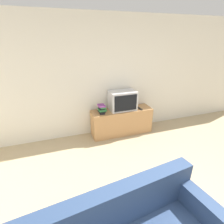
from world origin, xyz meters
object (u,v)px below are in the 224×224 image
Objects in this scene: book_stack at (102,109)px; remote_on_stand at (140,109)px; television at (123,100)px; tv_stand at (122,121)px.

remote_on_stand is (0.90, -0.05, -0.09)m from book_stack.
television is 3.35× the size of remote_on_stand.
tv_stand is at bearing 6.02° from book_stack.
television is (0.02, 0.02, 0.52)m from tv_stand.
book_stack reaches higher than tv_stand.
tv_stand is 0.52m from remote_on_stand.
book_stack is 1.11× the size of remote_on_stand.
tv_stand is 7.92× the size of remote_on_stand.
television is 0.52m from book_stack.
tv_stand is 2.36× the size of television.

